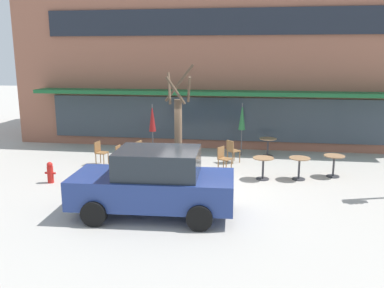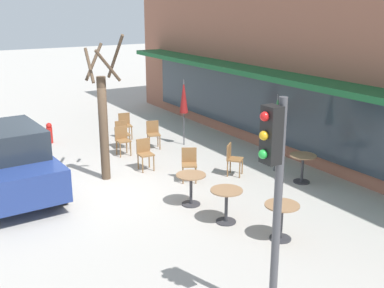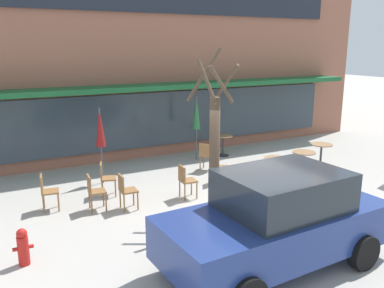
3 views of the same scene
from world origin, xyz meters
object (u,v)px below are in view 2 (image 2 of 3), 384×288
(patio_umbrella_cream_folded, at_px, (184,97))
(cafe_chair_5, at_px, (153,132))
(patio_umbrella_green_folded, at_px, (277,115))
(cafe_chair_1, at_px, (189,162))
(traffic_light_pole, at_px, (274,176))
(street_tree, at_px, (104,119))
(cafe_chair_4, at_px, (145,152))
(cafe_table_mid_patio, at_px, (303,164))
(fire_hydrant, at_px, (50,133))
(parked_sedan, at_px, (6,161))
(cafe_chair_0, at_px, (232,157))
(cafe_table_near_wall, at_px, (281,216))
(cafe_table_streetside, at_px, (226,200))
(cafe_chair_2, at_px, (122,138))
(cafe_chair_3, at_px, (122,132))
(cafe_table_by_tree, at_px, (191,184))
(cafe_chair_6, at_px, (125,124))

(patio_umbrella_cream_folded, height_order, cafe_chair_5, patio_umbrella_cream_folded)
(patio_umbrella_green_folded, relative_size, cafe_chair_1, 2.47)
(patio_umbrella_green_folded, relative_size, traffic_light_pole, 0.65)
(cafe_chair_5, relative_size, street_tree, 0.23)
(cafe_chair_4, bearing_deg, cafe_chair_5, 146.69)
(cafe_table_mid_patio, xyz_separation_m, fire_hydrant, (-7.20, -4.69, -0.16))
(parked_sedan, bearing_deg, cafe_table_mid_patio, 65.18)
(cafe_chair_5, xyz_separation_m, street_tree, (1.90, -2.39, 1.13))
(cafe_table_mid_patio, xyz_separation_m, cafe_chair_0, (-1.41, -1.25, 0.01))
(patio_umbrella_green_folded, height_order, cafe_chair_4, patio_umbrella_green_folded)
(cafe_chair_0, height_order, fire_hydrant, cafe_chair_0)
(cafe_table_near_wall, distance_m, fire_hydrant, 9.58)
(cafe_table_streetside, distance_m, cafe_chair_2, 5.65)
(cafe_chair_3, relative_size, cafe_chair_4, 1.00)
(cafe_table_mid_patio, distance_m, traffic_light_pole, 6.26)
(patio_umbrella_green_folded, xyz_separation_m, patio_umbrella_cream_folded, (-3.57, -0.89, 0.00))
(traffic_light_pole, bearing_deg, street_tree, 178.62)
(street_tree, bearing_deg, fire_hydrant, -175.05)
(cafe_chair_1, bearing_deg, cafe_chair_2, -168.62)
(cafe_chair_0, xyz_separation_m, cafe_chair_2, (-3.30, -1.84, 0.00))
(cafe_table_by_tree, xyz_separation_m, fire_hydrant, (-6.93, -1.42, -0.16))
(cafe_table_mid_patio, relative_size, traffic_light_pole, 0.22)
(cafe_table_streetside, height_order, cafe_chair_5, cafe_chair_5)
(cafe_chair_5, bearing_deg, cafe_chair_4, -33.31)
(cafe_table_near_wall, bearing_deg, patio_umbrella_green_folded, 141.09)
(patio_umbrella_green_folded, bearing_deg, street_tree, -113.51)
(cafe_chair_6, bearing_deg, cafe_chair_0, 11.47)
(patio_umbrella_green_folded, distance_m, cafe_chair_0, 1.69)
(cafe_chair_2, relative_size, cafe_chair_3, 1.00)
(cafe_chair_1, relative_size, cafe_chair_4, 1.00)
(patio_umbrella_cream_folded, bearing_deg, cafe_table_streetside, -21.60)
(cafe_chair_0, bearing_deg, cafe_chair_3, -158.82)
(cafe_chair_0, xyz_separation_m, cafe_chair_5, (-3.46, -0.69, 0.00))
(cafe_chair_2, bearing_deg, street_tree, -35.25)
(patio_umbrella_cream_folded, distance_m, cafe_chair_4, 2.93)
(cafe_table_mid_patio, bearing_deg, cafe_chair_1, -123.90)
(cafe_table_by_tree, bearing_deg, cafe_table_near_wall, 15.11)
(cafe_chair_3, distance_m, cafe_chair_6, 1.13)
(cafe_chair_6, xyz_separation_m, fire_hydrant, (-0.79, -2.43, -0.17))
(cafe_chair_0, relative_size, cafe_chair_3, 1.00)
(cafe_chair_0, relative_size, cafe_chair_1, 1.00)
(patio_umbrella_green_folded, height_order, fire_hydrant, patio_umbrella_green_folded)
(cafe_chair_2, bearing_deg, cafe_table_streetside, -0.18)
(cafe_table_mid_patio, xyz_separation_m, street_tree, (-2.97, -4.33, 1.14))
(cafe_chair_1, bearing_deg, cafe_table_by_tree, -29.41)
(cafe_chair_5, height_order, traffic_light_pole, traffic_light_pole)
(traffic_light_pole, bearing_deg, cafe_chair_1, 160.41)
(cafe_chair_4, distance_m, street_tree, 1.67)
(cafe_chair_3, xyz_separation_m, parked_sedan, (2.25, -4.02, 0.35))
(cafe_table_near_wall, bearing_deg, cafe_chair_3, -178.67)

